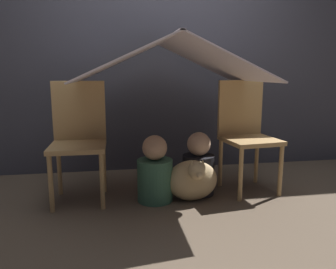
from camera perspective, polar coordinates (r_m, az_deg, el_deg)
ground_plane at (r=2.78m, az=0.18°, el=-10.97°), size 8.80×8.80×0.00m
wall_back at (r=3.49m, az=-2.41°, el=14.33°), size 7.00×0.05×2.50m
chair_left at (r=2.74m, az=-15.29°, el=-0.16°), size 0.43×0.43×0.96m
chair_right at (r=2.96m, az=13.42°, el=0.70°), size 0.48×0.48×0.96m
sheet_canopy at (r=2.64m, az=0.00°, el=12.95°), size 1.45×1.11×0.34m
person_front at (r=2.66m, az=-2.30°, el=-6.75°), size 0.29×0.29×0.54m
person_second at (r=2.82m, az=5.32°, el=-5.70°), size 0.27×0.27×0.54m
dog at (r=2.68m, az=4.27°, el=-7.81°), size 0.42×0.37×0.38m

